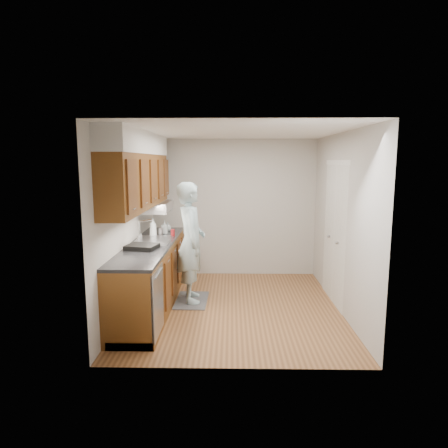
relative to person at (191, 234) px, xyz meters
name	(u,v)px	position (x,y,z in m)	size (l,w,h in m)	color
floor	(234,307)	(0.64, -0.25, -1.03)	(3.50, 3.50, 0.00)	#8E5E36
ceiling	(235,132)	(0.64, -0.25, 1.47)	(3.50, 3.50, 0.00)	white
wall_left	(129,222)	(-0.86, -0.25, 0.22)	(0.02, 3.50, 2.50)	#B5B1AA
wall_right	(341,223)	(2.14, -0.25, 0.22)	(0.02, 3.50, 2.50)	#B5B1AA
wall_back	(234,208)	(0.64, 1.50, 0.22)	(3.00, 0.02, 2.50)	#B5B1AA
counter	(151,274)	(-0.56, -0.25, -0.54)	(0.64, 2.80, 1.30)	brown
upper_cabinets	(140,172)	(-0.69, -0.20, 0.92)	(0.47, 2.80, 1.21)	brown
closet_door	(334,234)	(2.13, 0.05, 0.00)	(0.02, 1.22, 2.05)	white
floor_mat	(192,300)	(0.00, 0.00, -1.02)	(0.47, 0.80, 0.02)	slate
person	(191,234)	(0.00, 0.00, 0.00)	(0.72, 0.48, 2.03)	#A1BEC4
soap_bottle_a	(153,227)	(-0.62, 0.31, 0.06)	(0.11, 0.11, 0.29)	silver
soap_bottle_b	(165,227)	(-0.48, 0.55, 0.02)	(0.09, 0.10, 0.21)	silver
soap_bottle_c	(168,226)	(-0.47, 0.79, -0.01)	(0.12, 0.12, 0.15)	silver
soda_can	(173,233)	(-0.32, 0.31, -0.03)	(0.06, 0.06, 0.11)	#B31E24
steel_can	(161,232)	(-0.51, 0.35, -0.03)	(0.07, 0.07, 0.12)	#A5A5AA
dish_rack	(142,247)	(-0.59, -0.61, -0.06)	(0.39, 0.33, 0.06)	black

